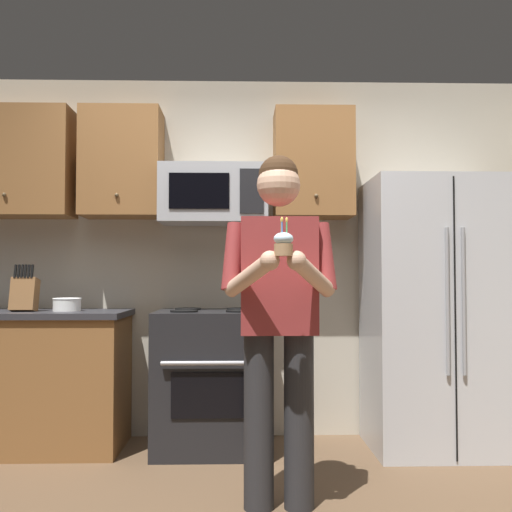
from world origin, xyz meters
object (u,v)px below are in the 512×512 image
(refrigerator, at_px, (436,314))
(person, at_px, (279,307))
(knife_block, at_px, (25,294))
(bowl_large_white, at_px, (67,304))
(cupcake, at_px, (283,243))
(microwave, at_px, (214,195))
(oven_range, at_px, (213,379))

(refrigerator, relative_size, person, 1.02)
(refrigerator, distance_m, knife_block, 2.75)
(knife_block, height_order, bowl_large_white, knife_block)
(refrigerator, xyz_separation_m, cupcake, (-1.12, -1.34, 0.39))
(refrigerator, bearing_deg, bowl_large_white, 178.91)
(person, bearing_deg, refrigerator, 41.97)
(microwave, relative_size, refrigerator, 0.41)
(oven_range, relative_size, bowl_large_white, 4.91)
(person, bearing_deg, oven_range, 109.83)
(oven_range, xyz_separation_m, microwave, (0.00, 0.12, 1.26))
(knife_block, height_order, cupcake, cupcake)
(oven_range, distance_m, cupcake, 1.65)
(refrigerator, height_order, cupcake, refrigerator)
(oven_range, xyz_separation_m, knife_block, (-1.25, -0.03, 0.58))
(refrigerator, distance_m, person, 1.51)
(oven_range, height_order, cupcake, cupcake)
(refrigerator, bearing_deg, oven_range, 178.50)
(microwave, distance_m, refrigerator, 1.72)
(bowl_large_white, bearing_deg, person, -37.92)
(microwave, relative_size, person, 0.42)
(person, xyz_separation_m, cupcake, (-0.00, -0.33, 0.30))
(bowl_large_white, distance_m, cupcake, 1.97)
(microwave, xyz_separation_m, knife_block, (-1.25, -0.15, -0.68))
(microwave, relative_size, knife_block, 2.31)
(oven_range, xyz_separation_m, cupcake, (0.38, -1.38, 0.83))
(refrigerator, bearing_deg, microwave, 173.97)
(microwave, height_order, person, microwave)
(oven_range, bearing_deg, knife_block, -178.64)
(bowl_large_white, relative_size, person, 0.11)
(knife_block, relative_size, bowl_large_white, 1.69)
(bowl_large_white, relative_size, cupcake, 1.09)
(oven_range, relative_size, knife_block, 2.91)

